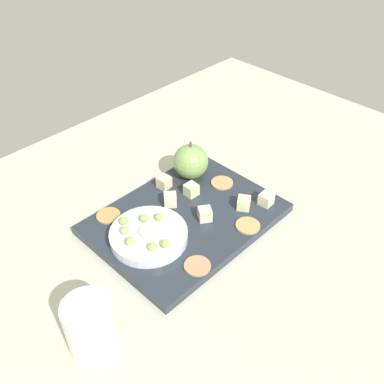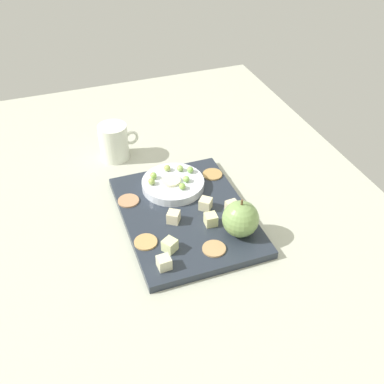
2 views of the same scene
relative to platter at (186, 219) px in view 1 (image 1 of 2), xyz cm
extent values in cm
cube|color=#B3B6A2|center=(1.62, 2.20, -2.86)|extent=(148.19, 103.25, 3.87)
cube|color=#262E39|center=(0.00, 0.00, 0.00)|extent=(37.28, 27.92, 1.85)
cylinder|color=silver|center=(9.89, -0.19, 1.95)|extent=(15.22, 15.22, 2.05)
sphere|color=#7B9D55|center=(-10.39, -8.77, 4.91)|extent=(7.97, 7.97, 7.97)
cylinder|color=brown|center=(-10.39, -8.77, 9.50)|extent=(0.50, 0.50, 1.20)
cube|color=beige|center=(-5.66, -3.91, 2.24)|extent=(2.76, 2.76, 2.62)
cube|color=beige|center=(-2.01, 3.58, 2.24)|extent=(3.63, 3.63, 2.62)
cube|color=beige|center=(-10.21, 7.07, 2.24)|extent=(3.61, 3.61, 2.62)
cube|color=beige|center=(-14.50, 9.64, 2.24)|extent=(2.77, 2.77, 2.62)
cube|color=beige|center=(-3.31, -10.09, 2.24)|extent=(2.86, 2.86, 2.62)
cube|color=beige|center=(-0.19, -4.78, 2.24)|extent=(3.69, 3.69, 2.62)
cylinder|color=tan|center=(-13.25, -1.65, 1.13)|extent=(4.98, 4.98, 0.40)
cylinder|color=tan|center=(8.32, 11.41, 1.13)|extent=(4.98, 4.98, 0.40)
cylinder|color=tan|center=(-6.47, 11.29, 1.13)|extent=(4.98, 4.98, 0.40)
cylinder|color=#AF884D|center=(11.39, -11.17, 1.13)|extent=(4.98, 4.98, 0.40)
ellipsoid|color=#8DC15A|center=(8.45, -3.11, 3.72)|extent=(1.77, 1.59, 1.49)
ellipsoid|color=#98B95F|center=(13.25, -3.16, 3.69)|extent=(1.77, 1.59, 1.44)
ellipsoid|color=#96AF53|center=(10.26, 5.05, 3.79)|extent=(1.77, 1.59, 1.62)
ellipsoid|color=#98AC51|center=(14.41, -0.19, 3.71)|extent=(1.77, 1.59, 1.47)
ellipsoid|color=#87BC58|center=(11.74, -5.29, 3.75)|extent=(1.77, 1.59, 1.55)
ellipsoid|color=#8CB650|center=(6.10, -1.28, 3.69)|extent=(1.77, 1.59, 1.43)
ellipsoid|color=#91C251|center=(12.41, 3.96, 3.79)|extent=(1.77, 1.59, 1.63)
cylinder|color=beige|center=(9.59, 0.38, 3.27)|extent=(4.67, 4.67, 0.60)
cylinder|color=white|center=(30.39, 9.81, 4.00)|extent=(7.75, 7.75, 9.84)
torus|color=white|center=(30.90, 4.76, 4.00)|extent=(1.20, 4.06, 4.00)
camera|label=1|loc=(47.52, 48.54, 63.01)|focal=41.51mm
camera|label=2|loc=(-77.16, 26.35, 71.20)|focal=43.88mm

